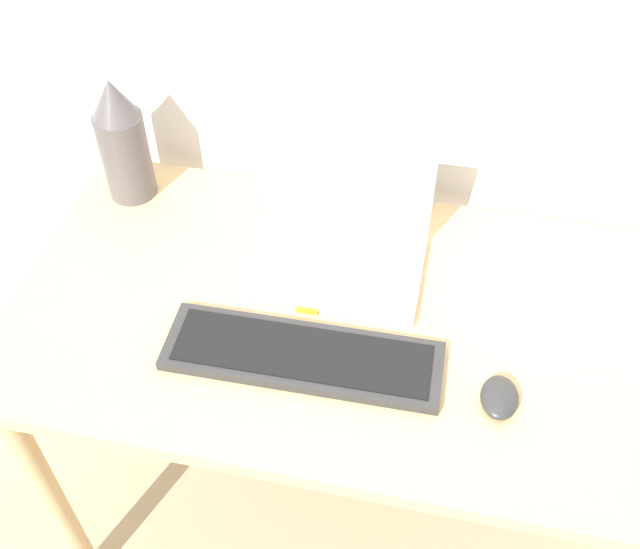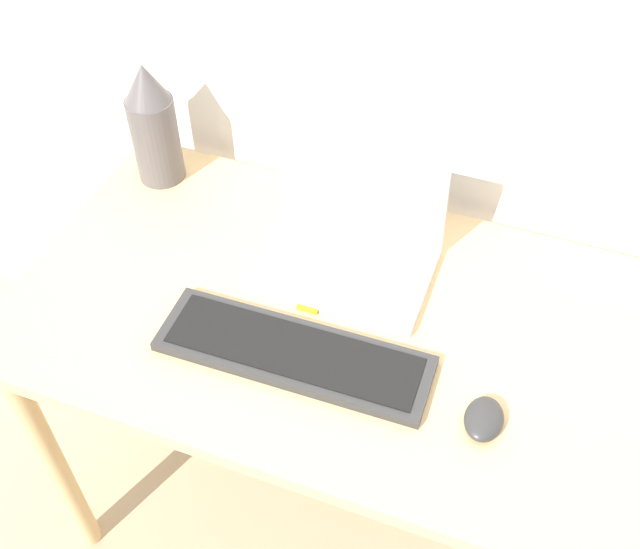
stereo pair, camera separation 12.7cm
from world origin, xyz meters
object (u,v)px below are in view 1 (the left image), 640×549
mouse (499,397)px  mp3_player (310,302)px  keyboard (303,356)px  laptop (339,240)px  vase (122,140)px

mouse → mp3_player: 0.38m
mouse → keyboard: bearing=176.8°
keyboard → mp3_player: size_ratio=9.65×
laptop → mouse: 0.41m
laptop → mp3_player: size_ratio=6.54×
vase → mp3_player: (0.43, -0.23, -0.13)m
mouse → vase: size_ratio=0.32×
vase → mp3_player: bearing=-27.9°
mp3_player → keyboard: bearing=-82.8°
mouse → vase: 0.87m
keyboard → mp3_player: (-0.02, 0.12, -0.01)m
keyboard → mp3_player: bearing=97.2°
laptop → mp3_player: bearing=-103.7°
laptop → mp3_player: laptop is taller
mouse → mp3_player: (-0.35, 0.14, -0.01)m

